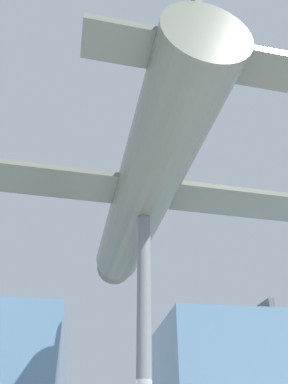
% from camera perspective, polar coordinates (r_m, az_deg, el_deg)
% --- Properties ---
extents(support_pylon_central, '(0.43, 0.43, 7.38)m').
position_cam_1_polar(support_pylon_central, '(11.30, 0.00, -20.66)').
color(support_pylon_central, slate).
rests_on(support_pylon_central, ground_plane).
extents(suspended_airplane, '(16.06, 14.39, 2.84)m').
position_cam_1_polar(suspended_airplane, '(13.31, -0.24, -0.57)').
color(suspended_airplane, slate).
rests_on(suspended_airplane, support_pylon_central).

